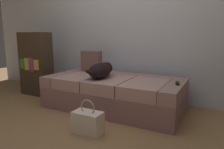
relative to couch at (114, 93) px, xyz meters
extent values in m
plane|color=#976F46|center=(0.00, -1.05, -0.23)|extent=(10.00, 10.00, 0.00)
cube|color=silver|center=(0.00, 0.64, 1.17)|extent=(6.40, 0.10, 2.80)
cube|color=#916566|center=(0.00, 0.00, -0.08)|extent=(1.93, 0.96, 0.30)
cube|color=#A27B73|center=(-0.87, 0.00, 0.15)|extent=(0.20, 0.96, 0.15)
cube|color=#A27B73|center=(0.87, 0.00, 0.15)|extent=(0.20, 0.96, 0.15)
cube|color=#A27B73|center=(0.00, 0.38, 0.15)|extent=(1.53, 0.20, 0.15)
cube|color=tan|center=(-0.51, -0.10, 0.15)|extent=(0.50, 0.74, 0.15)
cube|color=tan|center=(0.00, -0.10, 0.15)|extent=(0.50, 0.74, 0.15)
cube|color=tan|center=(0.51, -0.10, 0.15)|extent=(0.50, 0.74, 0.15)
ellipsoid|color=black|center=(-0.14, -0.14, 0.33)|extent=(0.30, 0.49, 0.21)
sphere|color=black|center=(-0.16, 0.08, 0.34)|extent=(0.17, 0.17, 0.17)
ellipsoid|color=black|center=(-0.17, 0.16, 0.33)|extent=(0.07, 0.11, 0.06)
cone|color=black|center=(-0.21, 0.08, 0.41)|extent=(0.04, 0.04, 0.05)
cone|color=black|center=(-0.11, 0.08, 0.41)|extent=(0.04, 0.04, 0.05)
ellipsoid|color=black|center=(-0.18, -0.35, 0.35)|extent=(0.19, 0.12, 0.05)
cube|color=black|center=(0.89, -0.01, 0.24)|extent=(0.07, 0.16, 0.02)
cube|color=brown|center=(-0.56, 0.28, 0.40)|extent=(0.35, 0.14, 0.34)
cube|color=silver|center=(0.13, -0.85, -0.11)|extent=(0.32, 0.18, 0.24)
torus|color=#A69B8F|center=(0.13, -0.85, 0.06)|extent=(0.18, 0.02, 0.18)
cube|color=#3E2F1F|center=(-1.56, 0.01, 0.32)|extent=(0.56, 0.28, 1.10)
cube|color=green|center=(-1.73, -0.14, 0.33)|extent=(0.09, 0.02, 0.16)
cube|color=gold|center=(-1.61, -0.14, 0.33)|extent=(0.09, 0.02, 0.20)
cube|color=#883E8C|center=(-1.50, -0.14, 0.33)|extent=(0.09, 0.02, 0.24)
cube|color=gold|center=(-1.39, -0.14, 0.33)|extent=(0.09, 0.02, 0.17)
camera|label=1|loc=(1.33, -2.57, 0.81)|focal=33.09mm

